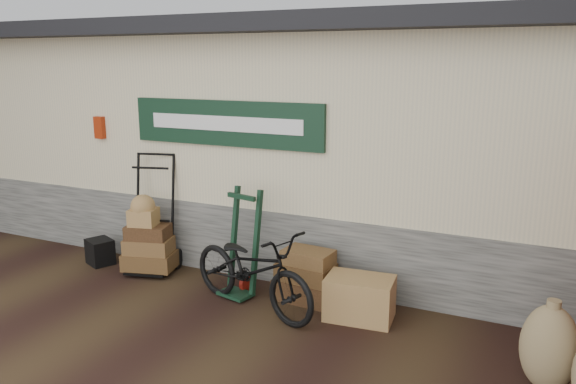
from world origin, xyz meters
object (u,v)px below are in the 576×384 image
at_px(black_trunk, 100,252).
at_px(bicycle, 252,265).
at_px(porter_trolley, 153,212).
at_px(suitcase_stack, 306,274).
at_px(wicker_hamper, 360,298).
at_px(green_barrow, 242,243).

xyz_separation_m(black_trunk, bicycle, (2.56, -0.38, 0.35)).
distance_m(porter_trolley, suitcase_stack, 2.24).
xyz_separation_m(wicker_hamper, bicycle, (-1.14, -0.29, 0.29)).
distance_m(porter_trolley, black_trunk, 1.01).
bearing_deg(porter_trolley, green_barrow, -23.84).
bearing_deg(bicycle, porter_trolley, 90.70).
relative_size(wicker_hamper, black_trunk, 2.06).
bearing_deg(bicycle, black_trunk, 99.52).
height_order(green_barrow, wicker_hamper, green_barrow).
distance_m(suitcase_stack, wicker_hamper, 0.75).
distance_m(porter_trolley, green_barrow, 1.48).
bearing_deg(green_barrow, suitcase_stack, 25.87).
xyz_separation_m(porter_trolley, suitcase_stack, (2.19, -0.05, -0.47)).
relative_size(porter_trolley, suitcase_stack, 2.25).
bearing_deg(black_trunk, green_barrow, -1.32).
xyz_separation_m(porter_trolley, green_barrow, (1.46, -0.22, -0.15)).
distance_m(green_barrow, bicycle, 0.46).
distance_m(green_barrow, wicker_hamper, 1.50).
bearing_deg(porter_trolley, suitcase_stack, -16.62).
relative_size(green_barrow, black_trunk, 3.69).
bearing_deg(wicker_hamper, porter_trolley, 174.92).
height_order(porter_trolley, green_barrow, porter_trolley).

